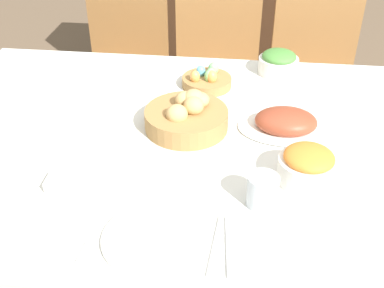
# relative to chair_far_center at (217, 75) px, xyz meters

# --- Properties ---
(dining_table) EXTENTS (1.83, 1.20, 0.77)m
(dining_table) POSITION_rel_chair_far_center_xyz_m (0.02, -0.97, -0.13)
(dining_table) COLOR silver
(dining_table) RESTS_ON ground
(chair_far_center) EXTENTS (0.45, 0.45, 0.98)m
(chair_far_center) POSITION_rel_chair_far_center_xyz_m (0.00, 0.00, 0.00)
(chair_far_center) COLOR olive
(chair_far_center) RESTS_ON ground
(chair_far_left) EXTENTS (0.47, 0.47, 0.98)m
(chair_far_left) POSITION_rel_chair_far_center_xyz_m (-0.48, -0.00, 0.00)
(chair_far_left) COLOR olive
(chair_far_left) RESTS_ON ground
(chair_far_right) EXTENTS (0.46, 0.46, 0.98)m
(chair_far_right) POSITION_rel_chair_far_center_xyz_m (0.48, -0.00, 0.00)
(chair_far_right) COLOR olive
(chair_far_right) RESTS_ON ground
(sideboard) EXTENTS (1.17, 0.44, 0.93)m
(sideboard) POSITION_rel_chair_far_center_xyz_m (-0.24, 1.00, -0.06)
(sideboard) COLOR #3D2616
(sideboard) RESTS_ON ground
(bread_basket) EXTENTS (0.26, 0.26, 0.12)m
(bread_basket) POSITION_rel_chair_far_center_xyz_m (-0.04, -0.91, 0.29)
(bread_basket) COLOR #9E7542
(bread_basket) RESTS_ON dining_table
(egg_basket) EXTENTS (0.18, 0.18, 0.08)m
(egg_basket) POSITION_rel_chair_far_center_xyz_m (0.00, -0.62, 0.28)
(egg_basket) COLOR #9E7542
(egg_basket) RESTS_ON dining_table
(ham_platter) EXTENTS (0.30, 0.21, 0.07)m
(ham_platter) POSITION_rel_chair_far_center_xyz_m (0.27, -0.88, 0.28)
(ham_platter) COLOR silver
(ham_platter) RESTS_ON dining_table
(carrot_bowl) EXTENTS (0.16, 0.16, 0.10)m
(carrot_bowl) POSITION_rel_chair_far_center_xyz_m (0.32, -1.13, 0.30)
(carrot_bowl) COLOR silver
(carrot_bowl) RESTS_ON dining_table
(green_salad_bowl) EXTENTS (0.15, 0.15, 0.09)m
(green_salad_bowl) POSITION_rel_chair_far_center_xyz_m (0.26, -0.48, 0.30)
(green_salad_bowl) COLOR silver
(green_salad_bowl) RESTS_ON dining_table
(dinner_plate) EXTENTS (0.24, 0.24, 0.01)m
(dinner_plate) POSITION_rel_chair_far_center_xyz_m (-0.05, -1.40, 0.26)
(dinner_plate) COLOR silver
(dinner_plate) RESTS_ON dining_table
(fork) EXTENTS (0.02, 0.19, 0.00)m
(fork) POSITION_rel_chair_far_center_xyz_m (-0.20, -1.40, 0.25)
(fork) COLOR #B7B7BC
(fork) RESTS_ON dining_table
(knife) EXTENTS (0.02, 0.19, 0.00)m
(knife) POSITION_rel_chair_far_center_xyz_m (0.09, -1.40, 0.25)
(knife) COLOR #B7B7BC
(knife) RESTS_ON dining_table
(spoon) EXTENTS (0.02, 0.19, 0.00)m
(spoon) POSITION_rel_chair_far_center_xyz_m (0.12, -1.40, 0.25)
(spoon) COLOR #B7B7BC
(spoon) RESTS_ON dining_table
(drinking_cup) EXTENTS (0.08, 0.08, 0.09)m
(drinking_cup) POSITION_rel_chair_far_center_xyz_m (0.20, -1.25, 0.29)
(drinking_cup) COLOR silver
(drinking_cup) RESTS_ON dining_table
(butter_dish) EXTENTS (0.10, 0.06, 0.03)m
(butter_dish) POSITION_rel_chair_far_center_xyz_m (-0.31, -1.24, 0.27)
(butter_dish) COLOR silver
(butter_dish) RESTS_ON dining_table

